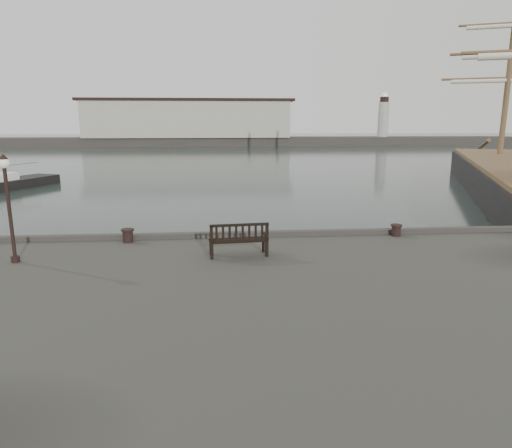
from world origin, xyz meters
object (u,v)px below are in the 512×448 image
at_px(bollard_left, 128,235).
at_px(bollard_right, 396,230).
at_px(lamp_post, 7,194).
at_px(bench, 239,245).
at_px(yacht_d, 6,187).

xyz_separation_m(bollard_left, bollard_right, (9.50, 0.05, -0.02)).
relative_size(bollard_left, lamp_post, 0.15).
xyz_separation_m(bollard_left, lamp_post, (-2.88, -2.06, 1.81)).
xyz_separation_m(bollard_right, lamp_post, (-12.38, -2.11, 1.83)).
height_order(bench, yacht_d, yacht_d).
xyz_separation_m(bench, lamp_post, (-6.59, -0.10, 1.71)).
distance_m(bench, yacht_d, 32.12).
height_order(lamp_post, yacht_d, yacht_d).
bearing_deg(lamp_post, bollard_left, 35.55).
bearing_deg(bollard_left, bollard_right, 0.30).
bearing_deg(yacht_d, lamp_post, -41.45).
height_order(bollard_left, lamp_post, lamp_post).
xyz_separation_m(bench, bollard_left, (-3.71, 1.96, -0.10)).
relative_size(bench, bollard_left, 3.98).
xyz_separation_m(bollard_left, yacht_d, (-14.73, 24.29, -1.56)).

